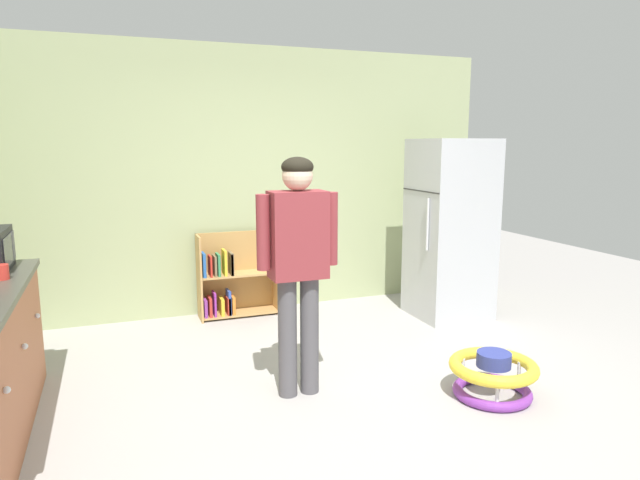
% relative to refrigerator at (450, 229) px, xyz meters
% --- Properties ---
extents(ground_plane, '(12.00, 12.00, 0.00)m').
position_rel_refrigerator_xyz_m(ground_plane, '(-1.80, -1.39, -0.89)').
color(ground_plane, '#A5A09D').
rests_on(ground_plane, ground).
extents(back_wall, '(5.20, 0.06, 2.70)m').
position_rel_refrigerator_xyz_m(back_wall, '(-1.80, 0.94, 0.46)').
color(back_wall, '#A2AE7D').
rests_on(back_wall, ground).
extents(refrigerator, '(0.73, 0.68, 1.78)m').
position_rel_refrigerator_xyz_m(refrigerator, '(0.00, 0.00, 0.00)').
color(refrigerator, '#B7BABF').
rests_on(refrigerator, ground).
extents(bookshelf, '(0.80, 0.28, 0.85)m').
position_rel_refrigerator_xyz_m(bookshelf, '(-2.06, 0.75, -0.52)').
color(bookshelf, tan).
rests_on(bookshelf, ground).
extents(standing_person, '(0.57, 0.22, 1.65)m').
position_rel_refrigerator_xyz_m(standing_person, '(-2.00, -1.20, 0.10)').
color(standing_person, '#504D52').
rests_on(standing_person, ground).
extents(baby_walker, '(0.60, 0.60, 0.32)m').
position_rel_refrigerator_xyz_m(baby_walker, '(-0.76, -1.72, -0.73)').
color(baby_walker, purple).
rests_on(baby_walker, ground).
extents(red_cup, '(0.08, 0.08, 0.09)m').
position_rel_refrigerator_xyz_m(red_cup, '(-3.82, -0.86, 0.06)').
color(red_cup, red).
rests_on(red_cup, kitchen_counter).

